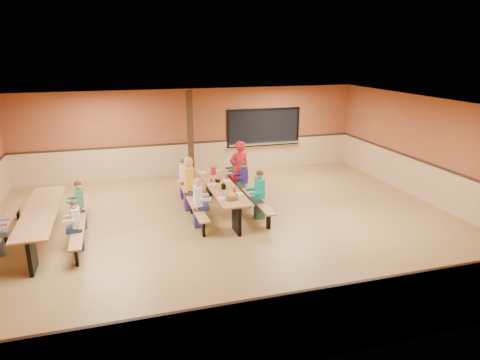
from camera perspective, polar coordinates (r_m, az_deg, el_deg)
name	(u,v)px	position (r m, az deg, el deg)	size (l,w,h in m)	color
ground	(231,227)	(10.84, -1.19, -6.22)	(12.00, 12.00, 0.00)	brown
room_envelope	(231,201)	(10.59, -1.21, -2.79)	(12.04, 10.04, 3.02)	brown
kitchen_pass_through	(264,129)	(15.72, 3.18, 6.81)	(2.78, 0.28, 1.38)	black
structural_post	(190,136)	(14.48, -6.62, 5.88)	(0.18, 0.18, 3.00)	black
cafeteria_table_main	(221,192)	(11.74, -2.55, -1.62)	(1.91, 3.70, 0.74)	#A66E42
cafeteria_table_second	(42,218)	(10.96, -24.91, -4.66)	(1.91, 3.70, 0.74)	#A66E42
seated_child_white_left	(198,203)	(10.66, -5.62, -3.09)	(0.39, 0.32, 1.26)	silver
seated_adult_yellow	(189,184)	(11.80, -6.81, -0.54)	(0.50, 0.41, 1.48)	gold
seated_child_grey_left	(184,179)	(12.75, -7.53, 0.11)	(0.36, 0.30, 1.19)	silver
seated_child_teal_right	(260,195)	(11.15, 2.63, -2.01)	(0.41, 0.33, 1.29)	#0F987D
seated_child_navy_right	(244,182)	(12.43, 0.53, -0.24)	(0.35, 0.29, 1.17)	navy
seated_child_char_right	(236,173)	(13.17, -0.51, 0.88)	(0.38, 0.31, 1.22)	#43494C
seated_child_green_sec	(80,205)	(11.24, -20.52, -3.17)	(0.37, 0.30, 1.21)	#2F6E4D
seated_child_tan_sec	(77,226)	(10.06, -20.92, -5.73)	(0.35, 0.28, 1.16)	beige
standing_woman	(239,169)	(12.72, -0.10, 1.45)	(0.63, 0.41, 1.72)	red
punch_pitcher	(213,171)	(12.60, -3.58, 1.21)	(0.16, 0.16, 0.22)	#B4182A
chip_bowl	(232,196)	(10.52, -1.09, -2.20)	(0.32, 0.32, 0.15)	orange
napkin_dispenser	(223,187)	(11.31, -2.22, -0.88)	(0.10, 0.14, 0.13)	black
condiment_mustard	(221,183)	(11.53, -2.50, -0.42)	(0.06, 0.06, 0.17)	yellow
condiment_ketchup	(224,186)	(11.31, -2.15, -0.75)	(0.06, 0.06, 0.17)	#B2140F
table_paddle	(218,177)	(11.90, -2.92, 0.40)	(0.16, 0.16, 0.56)	black
place_settings	(221,183)	(11.66, -2.57, -0.37)	(0.65, 3.30, 0.11)	beige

